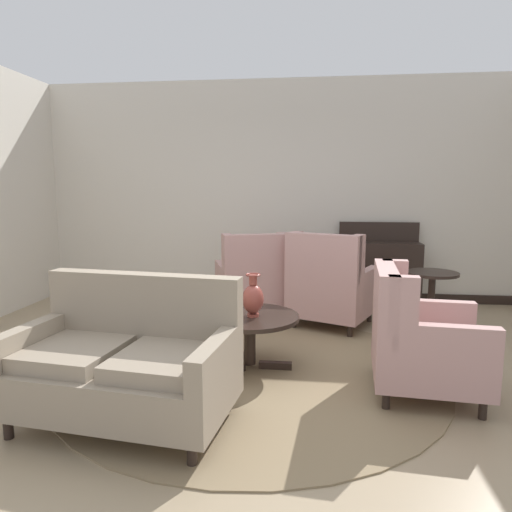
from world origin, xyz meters
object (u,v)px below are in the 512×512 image
Objects in this scene: armchair_foreground_right at (419,340)px; armchair_back_corner at (330,288)px; armchair_near_sideboard at (252,283)px; side_table at (431,298)px; sideboard at (379,269)px; settee at (126,363)px; coffee_table at (250,325)px; porcelain_vase at (253,298)px.

armchair_foreground_right is 1.74m from armchair_back_corner.
side_table is (1.93, -0.47, -0.01)m from armchair_near_sideboard.
armchair_back_corner reaches higher than side_table.
armchair_foreground_right is 0.88× the size of sideboard.
armchair_near_sideboard reaches higher than side_table.
side_table is (0.43, 1.41, -0.00)m from armchair_foreground_right.
sideboard is at bearing 65.05° from settee.
coffee_table is 0.77× the size of armchair_back_corner.
sideboard is (1.36, 2.39, -0.15)m from porcelain_vase.
settee is at bearing 60.20° from armchair_near_sideboard.
settee reaches higher than porcelain_vase.
armchair_foreground_right reaches higher than coffee_table.
coffee_table is 1.50m from armchair_back_corner.
porcelain_vase is 0.33× the size of armchair_back_corner.
sideboard is at bearing -99.10° from armchair_back_corner.
coffee_table is at bearing 81.10° from armchair_foreground_right.
armchair_foreground_right is at bearing 110.02° from armchair_near_sideboard.
coffee_table is 0.77× the size of sideboard.
armchair_near_sideboard is at bearing 85.77° from settee.
armchair_near_sideboard reaches higher than coffee_table.
settee is 2.11m from armchair_foreground_right.
armchair_near_sideboard is 0.94m from armchair_back_corner.
porcelain_vase is 0.33× the size of armchair_near_sideboard.
sideboard reaches higher than armchair_near_sideboard.
sideboard reaches higher than armchair_foreground_right.
side_table is (1.74, 1.08, 0.03)m from coffee_table.
armchair_foreground_right is 2.68m from sideboard.
coffee_table is 1.36m from armchair_foreground_right.
porcelain_vase is 2.05m from side_table.
sideboard is at bearing 59.48° from coffee_table.
porcelain_vase is 1.22m from settee.
coffee_table is 1.20m from settee.
armchair_near_sideboard is at bearing 97.95° from porcelain_vase.
armchair_back_corner is (-0.60, 1.63, 0.03)m from armchair_foreground_right.
armchair_back_corner is 0.99× the size of sideboard.
armchair_foreground_right is 0.87× the size of armchair_near_sideboard.
settee is at bearing -139.63° from side_table.
armchair_foreground_right reaches higher than side_table.
armchair_back_corner reaches higher than armchair_near_sideboard.
coffee_table is 1.21× the size of side_table.
porcelain_vase is at bearing -47.49° from coffee_table.
sideboard is (1.39, 2.36, 0.10)m from coffee_table.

